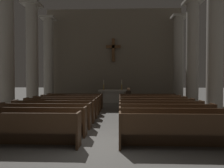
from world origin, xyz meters
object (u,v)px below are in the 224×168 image
at_px(pew_right_row_1, 184,131).
at_px(candlestick_left, 104,87).
at_px(pew_left_row_4, 54,111).
at_px(pew_left_row_8, 75,101).
at_px(pew_right_row_5, 156,108).
at_px(candlestick_right, 122,87).
at_px(pew_left_row_3, 45,116).
at_px(pew_right_row_7, 149,103).
at_px(pew_right_row_8, 147,101).
at_px(column_right_third, 192,56).
at_px(lone_worshipper, 128,98).
at_px(pew_right_row_2, 174,122).
at_px(pew_left_row_7, 71,103).
at_px(pew_left_row_1, 16,129).
at_px(column_left_fourth, 49,61).
at_px(altar, 113,96).
at_px(column_right_fourth, 178,61).
at_px(column_left_second, 6,50).
at_px(pew_right_row_6, 152,105).
at_px(pew_left_row_6, 67,105).
at_px(pew_right_row_3, 166,116).
at_px(pew_right_row_4, 160,112).
at_px(pew_left_row_5, 61,108).
at_px(column_right_second, 215,49).
at_px(pew_left_row_2, 33,121).
at_px(column_left_third, 32,57).

relative_size(pew_right_row_1, candlestick_left, 4.38).
bearing_deg(pew_left_row_4, pew_left_row_8, 90.00).
bearing_deg(pew_right_row_5, candlestick_right, 103.65).
distance_m(pew_left_row_3, pew_right_row_1, 4.94).
height_order(pew_right_row_1, pew_right_row_7, same).
bearing_deg(pew_right_row_1, pew_right_row_7, 90.00).
bearing_deg(pew_right_row_8, candlestick_left, 132.69).
xyz_separation_m(column_right_third, lone_worshipper, (-3.99, -0.22, -2.58)).
bearing_deg(lone_worshipper, pew_right_row_2, -79.66).
bearing_deg(pew_left_row_7, pew_right_row_5, -25.12).
bearing_deg(pew_right_row_7, column_right_third, 24.76).
xyz_separation_m(pew_left_row_1, candlestick_left, (1.54, 10.53, 0.79)).
bearing_deg(column_left_fourth, altar, -1.11).
relative_size(column_right_fourth, lone_worshipper, 5.09).
relative_size(column_left_second, candlestick_left, 8.58).
xyz_separation_m(pew_left_row_4, candlestick_left, (1.54, 7.38, 0.79)).
bearing_deg(pew_right_row_5, pew_right_row_6, 90.00).
distance_m(pew_right_row_6, candlestick_left, 6.10).
xyz_separation_m(pew_left_row_6, candlestick_left, (1.54, 5.28, 0.79)).
bearing_deg(candlestick_left, pew_right_row_3, -70.79).
relative_size(pew_right_row_4, candlestick_left, 4.38).
bearing_deg(pew_left_row_8, candlestick_left, 64.23).
height_order(pew_left_row_3, pew_left_row_8, same).
bearing_deg(pew_right_row_8, pew_left_row_5, -144.89).
bearing_deg(pew_right_row_2, pew_right_row_1, -90.00).
height_order(pew_left_row_6, pew_right_row_7, same).
bearing_deg(pew_left_row_3, candlestick_right, 70.79).
distance_m(pew_right_row_6, pew_right_row_8, 2.10).
xyz_separation_m(column_left_second, column_right_second, (10.14, 0.00, 0.00)).
distance_m(pew_left_row_5, column_right_third, 8.53).
bearing_deg(candlestick_right, column_right_fourth, 1.29).
bearing_deg(altar, column_left_second, -130.44).
bearing_deg(pew_left_row_5, pew_right_row_5, 0.00).
bearing_deg(pew_right_row_5, pew_left_row_1, -136.85).
bearing_deg(pew_left_row_4, lone_worshipper, 51.90).
relative_size(pew_left_row_2, column_right_fourth, 0.51).
height_order(pew_right_row_2, column_left_third, column_left_third).
relative_size(pew_right_row_5, column_left_fourth, 0.51).
distance_m(pew_left_row_2, column_right_second, 8.58).
bearing_deg(pew_right_row_4, pew_right_row_7, 90.00).
relative_size(pew_right_row_2, candlestick_right, 4.38).
bearing_deg(pew_right_row_2, pew_right_row_7, 90.00).
distance_m(column_left_second, column_right_fourth, 11.81).
bearing_deg(column_left_fourth, column_left_second, -90.00).
distance_m(column_left_fourth, candlestick_left, 4.81).
relative_size(pew_right_row_3, column_left_third, 0.51).
height_order(pew_left_row_3, column_right_second, column_right_second).
height_order(pew_right_row_3, pew_right_row_4, same).
relative_size(pew_left_row_8, pew_right_row_8, 1.00).
distance_m(pew_left_row_1, pew_left_row_3, 2.10).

